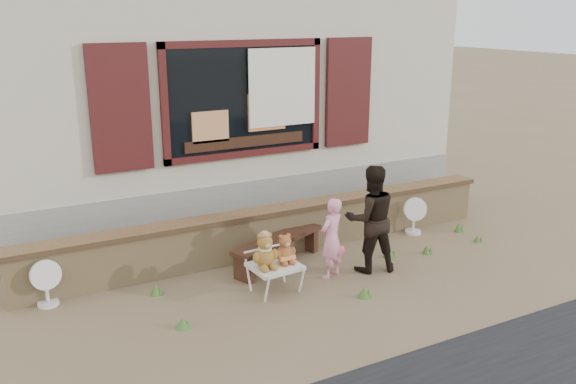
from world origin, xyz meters
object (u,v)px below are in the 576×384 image
bench (278,245)px  folding_chair (275,267)px  teddy_bear_right (285,248)px  adult (371,219)px  child (331,238)px  teddy_bear_left (265,250)px

bench → folding_chair: 0.82m
bench → folding_chair: size_ratio=2.50×
folding_chair → teddy_bear_right: size_ratio=1.64×
bench → folding_chair: (-0.41, -0.71, 0.04)m
bench → adult: bearing=-58.3°
folding_chair → child: size_ratio=0.58×
folding_chair → child: (0.83, 0.05, 0.21)m
bench → child: size_ratio=1.45×
teddy_bear_left → child: (0.97, 0.06, -0.05)m
bench → adult: adult is taller
folding_chair → adult: bearing=-4.4°
bench → adult: size_ratio=1.07×
bench → teddy_bear_right: teddy_bear_right is taller
teddy_bear_right → folding_chair: bearing=-180.0°
teddy_bear_right → child: 0.69m
adult → child: bearing=10.3°
teddy_bear_left → teddy_bear_right: 0.28m
folding_chair → child: child is taller
adult → teddy_bear_left: bearing=15.9°
child → teddy_bear_right: bearing=-18.3°
bench → teddy_bear_left: (-0.55, -0.72, 0.29)m
teddy_bear_left → adult: (1.54, 0.01, 0.14)m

